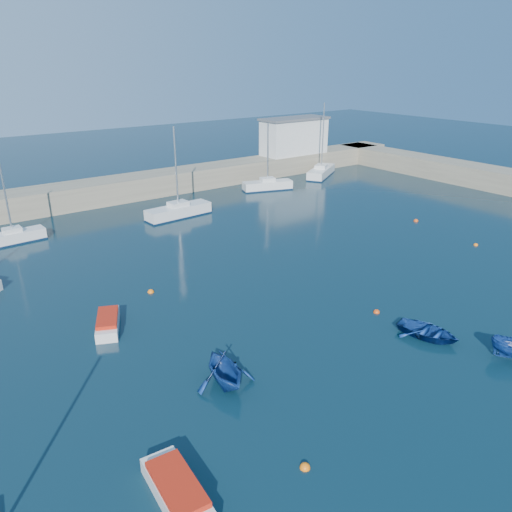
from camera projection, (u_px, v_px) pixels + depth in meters
ground at (434, 402)px, 24.84m from camera, size 220.00×220.00×0.00m
back_wall at (99, 192)px, 58.72m from camera, size 96.00×4.50×2.60m
right_arm at (429, 166)px, 72.59m from camera, size 4.50×32.00×2.60m
harbor_office at (294, 137)px, 73.91m from camera, size 10.00×4.00×5.00m
sailboat_5 at (13, 237)px, 46.02m from camera, size 5.62×1.89×7.43m
sailboat_6 at (179, 211)px, 53.60m from camera, size 7.39×2.57×9.56m
sailboat_7 at (267, 185)px, 64.67m from camera, size 6.63×3.69×8.51m
sailboat_8 at (321, 172)px, 72.28m from camera, size 7.85×6.05×10.26m
motorboat_0 at (177, 491)px, 19.18m from camera, size 1.81×4.31×0.94m
motorboat_1 at (108, 322)px, 31.46m from camera, size 2.70×3.92×0.91m
dinghy_center at (428, 332)px, 30.47m from camera, size 3.50×4.27×0.77m
dinghy_left at (224, 369)px, 25.84m from camera, size 3.70×4.09×1.89m
buoy_0 at (305, 468)px, 20.85m from camera, size 0.46×0.46×0.46m
buoy_1 at (376, 312)px, 33.60m from camera, size 0.44×0.44×0.44m
buoy_2 at (476, 245)px, 45.67m from camera, size 0.40×0.40×0.40m
buoy_3 at (151, 292)px, 36.50m from camera, size 0.48×0.48×0.48m
buoy_4 at (416, 221)px, 52.43m from camera, size 0.50×0.50×0.50m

